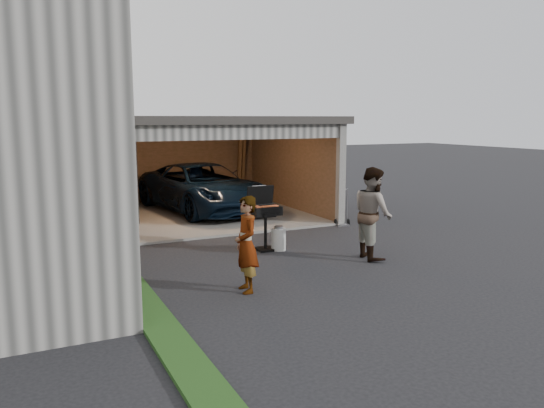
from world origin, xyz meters
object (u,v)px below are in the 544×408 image
Objects in this scene: plywood_panel at (111,246)px; hand_truck at (342,218)px; man at (373,213)px; propane_tank at (278,239)px; woman at (246,244)px; bbq_grill at (265,213)px; minivan at (203,189)px.

hand_truck is (6.32, 1.91, -0.33)m from plywood_panel.
man is 2.14m from propane_tank.
woman is at bearing -119.94° from hand_truck.
bbq_grill is at bearing -134.39° from hand_truck.
man reaches higher than minivan.
hand_truck is at bearing -12.75° from man.
minivan is 6.70m from man.
hand_truck is (1.32, 3.10, -0.75)m from man.
woman is 2.83m from bbq_grill.
bbq_grill is (-0.25, -4.97, 0.10)m from minivan.
propane_tank is at bearing -98.37° from minivan.
woman is 1.54× the size of plywood_panel.
minivan is at bearing 147.48° from hand_truck.
bbq_grill is at bearing 6.47° from plywood_panel.
man is at bearing -13.37° from plywood_panel.
plywood_panel is (-3.56, -0.23, 0.27)m from propane_tank.
man is at bearing 109.99° from woman.
minivan is 3.73× the size of bbq_grill.
hand_truck reaches higher than propane_tank.
minivan is 6.42m from plywood_panel.
woman reaches higher than hand_truck.
man is 3.90× the size of propane_tank.
woman is 3.28m from man.
minivan is at bearing 171.75° from woman.
plywood_panel is at bearing -173.53° from bbq_grill.
plywood_panel is 1.06× the size of hand_truck.
man reaches higher than plywood_panel.
man reaches higher than woman.
plywood_panel reaches higher than hand_truck.
woman reaches higher than plywood_panel.
man reaches higher than propane_tank.
minivan is at bearing 22.81° from man.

